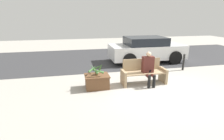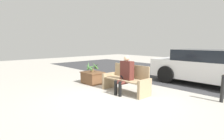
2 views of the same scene
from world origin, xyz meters
name	(u,v)px [view 2 (image 2 of 2)]	position (x,y,z in m)	size (l,w,h in m)	color
ground_plane	(117,98)	(0.00, 0.00, 0.00)	(30.00, 30.00, 0.00)	#ADA89E
road_surface	(191,76)	(0.00, 5.25, 0.00)	(20.00, 6.00, 0.01)	#38383A
bench	(126,80)	(-0.25, 0.70, 0.42)	(1.69, 0.60, 0.92)	tan
person_seated	(125,73)	(-0.14, 0.51, 0.68)	(0.42, 0.57, 1.24)	#51231E
planter_box	(92,77)	(-2.04, 0.60, 0.26)	(0.86, 0.67, 0.48)	brown
potted_plant	(92,67)	(-2.05, 0.61, 0.70)	(0.57, 0.59, 0.45)	brown
parked_car	(207,67)	(1.17, 3.81, 0.70)	(4.09, 1.98, 1.38)	silver
bollard_post	(223,88)	(2.26, 1.88, 0.41)	(0.10, 0.10, 0.79)	black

